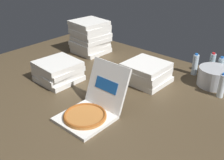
# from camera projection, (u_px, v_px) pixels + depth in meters

# --- Properties ---
(ground_plane) EXTENTS (3.20, 2.40, 0.02)m
(ground_plane) POSITION_uv_depth(u_px,v_px,m) (101.00, 98.00, 2.26)
(ground_plane) COLOR #4C3D28
(open_pizza_box) EXTENTS (0.36, 0.51, 0.37)m
(open_pizza_box) POSITION_uv_depth(u_px,v_px,m) (92.00, 108.00, 1.97)
(open_pizza_box) COLOR white
(open_pizza_box) RESTS_ON ground_plane
(pizza_stack_left_near) EXTENTS (0.40, 0.39, 0.19)m
(pizza_stack_left_near) POSITION_uv_depth(u_px,v_px,m) (58.00, 71.00, 2.50)
(pizza_stack_left_near) COLOR white
(pizza_stack_left_near) RESTS_ON ground_plane
(pizza_stack_center_far) EXTENTS (0.41, 0.42, 0.39)m
(pizza_stack_center_far) POSITION_uv_depth(u_px,v_px,m) (90.00, 37.00, 3.12)
(pizza_stack_center_far) COLOR white
(pizza_stack_center_far) RESTS_ON ground_plane
(pizza_stack_left_far) EXTENTS (0.39, 0.39, 0.19)m
(pizza_stack_left_far) POSITION_uv_depth(u_px,v_px,m) (147.00, 73.00, 2.47)
(pizza_stack_left_far) COLOR white
(pizza_stack_left_far) RESTS_ON ground_plane
(ice_bucket) EXTENTS (0.30, 0.30, 0.17)m
(ice_bucket) POSITION_uv_depth(u_px,v_px,m) (214.00, 77.00, 2.41)
(ice_bucket) COLOR #B7BABF
(ice_bucket) RESTS_ON ground_plane
(water_bottle_0) EXTENTS (0.06, 0.06, 0.22)m
(water_bottle_0) POSITION_uv_depth(u_px,v_px,m) (195.00, 65.00, 2.61)
(water_bottle_0) COLOR silver
(water_bottle_0) RESTS_ON ground_plane
(water_bottle_2) EXTENTS (0.06, 0.06, 0.22)m
(water_bottle_2) POSITION_uv_depth(u_px,v_px,m) (220.00, 68.00, 2.54)
(water_bottle_2) COLOR silver
(water_bottle_2) RESTS_ON ground_plane
(water_bottle_3) EXTENTS (0.06, 0.06, 0.22)m
(water_bottle_3) POSITION_uv_depth(u_px,v_px,m) (212.00, 64.00, 2.63)
(water_bottle_3) COLOR silver
(water_bottle_3) RESTS_ON ground_plane
(water_bottle_4) EXTENTS (0.06, 0.06, 0.22)m
(water_bottle_4) POSITION_uv_depth(u_px,v_px,m) (222.00, 86.00, 2.22)
(water_bottle_4) COLOR white
(water_bottle_4) RESTS_ON ground_plane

